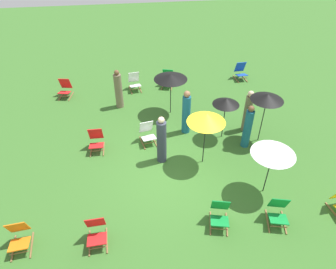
% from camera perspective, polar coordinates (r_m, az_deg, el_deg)
% --- Properties ---
extents(ground_plane, '(40.00, 40.00, 0.00)m').
position_cam_1_polar(ground_plane, '(10.21, 0.93, -6.31)').
color(ground_plane, '#386B28').
extents(deckchair_0, '(0.62, 0.84, 0.83)m').
position_cam_1_polar(deckchair_0, '(11.08, -3.81, 0.26)').
color(deckchair_0, olive).
rests_on(deckchair_0, ground).
extents(deckchair_1, '(0.55, 0.80, 0.83)m').
position_cam_1_polar(deckchair_1, '(8.92, -25.72, -16.56)').
color(deckchair_1, olive).
rests_on(deckchair_1, ground).
extents(deckchair_2, '(0.65, 0.85, 0.83)m').
position_cam_1_polar(deckchair_2, '(9.06, 19.60, -13.25)').
color(deckchair_2, olive).
rests_on(deckchair_2, ground).
extents(deckchair_3, '(0.68, 0.87, 0.83)m').
position_cam_1_polar(deckchair_3, '(14.55, -0.08, 10.16)').
color(deckchair_3, olive).
rests_on(deckchair_3, ground).
extents(deckchair_4, '(0.58, 0.82, 0.83)m').
position_cam_1_polar(deckchair_4, '(14.36, -6.17, 9.55)').
color(deckchair_4, olive).
rests_on(deckchair_4, ground).
extents(deckchair_5, '(0.51, 0.78, 0.83)m').
position_cam_1_polar(deckchair_5, '(15.63, 13.24, 11.19)').
color(deckchair_5, olive).
rests_on(deckchair_5, ground).
extents(deckchair_6, '(0.51, 0.78, 0.83)m').
position_cam_1_polar(deckchair_6, '(8.39, -13.05, -17.02)').
color(deckchair_6, olive).
rests_on(deckchair_6, ground).
extents(deckchair_8, '(0.64, 0.85, 0.83)m').
position_cam_1_polar(deckchair_8, '(8.63, 9.51, -14.21)').
color(deckchair_8, olive).
rests_on(deckchair_8, ground).
extents(deckchair_9, '(0.49, 0.77, 0.83)m').
position_cam_1_polar(deckchair_9, '(11.01, -13.07, -1.09)').
color(deckchair_9, olive).
rests_on(deckchair_9, ground).
extents(deckchair_10, '(0.61, 0.84, 0.83)m').
position_cam_1_polar(deckchair_10, '(14.48, -18.41, 8.00)').
color(deckchair_10, olive).
rests_on(deckchair_10, ground).
extents(umbrella_0, '(1.20, 1.20, 1.94)m').
position_cam_1_polar(umbrella_0, '(9.42, 7.09, 3.06)').
color(umbrella_0, black).
rests_on(umbrella_0, ground).
extents(umbrella_1, '(0.93, 0.93, 1.63)m').
position_cam_1_polar(umbrella_1, '(10.83, 10.64, 5.97)').
color(umbrella_1, black).
rests_on(umbrella_1, ground).
extents(umbrella_2, '(1.29, 1.29, 1.73)m').
position_cam_1_polar(umbrella_2, '(12.00, 0.49, 10.58)').
color(umbrella_2, black).
rests_on(umbrella_2, ground).
extents(umbrella_3, '(1.10, 1.10, 1.91)m').
position_cam_1_polar(umbrella_3, '(10.83, 17.82, 6.53)').
color(umbrella_3, black).
rests_on(umbrella_3, ground).
extents(umbrella_4, '(1.23, 1.23, 1.79)m').
position_cam_1_polar(umbrella_4, '(8.88, 18.93, -2.67)').
color(umbrella_4, black).
rests_on(umbrella_4, ground).
extents(person_0, '(0.44, 0.44, 1.75)m').
position_cam_1_polar(person_0, '(9.99, -1.18, -1.18)').
color(person_0, '#333847').
rests_on(person_0, ground).
extents(person_1, '(0.43, 0.43, 1.74)m').
position_cam_1_polar(person_1, '(11.29, 3.37, 3.97)').
color(person_1, '#195972').
rests_on(person_1, ground).
extents(person_2, '(0.33, 0.33, 1.66)m').
position_cam_1_polar(person_2, '(10.97, 14.45, 1.26)').
color(person_2, '#195972').
rests_on(person_2, ground).
extents(person_3, '(0.44, 0.44, 1.67)m').
position_cam_1_polar(person_3, '(12.96, -9.09, 8.08)').
color(person_3, '#72664C').
rests_on(person_3, ground).
extents(person_4, '(0.36, 0.36, 1.67)m').
position_cam_1_polar(person_4, '(11.76, 14.43, 4.07)').
color(person_4, '#72664C').
rests_on(person_4, ground).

